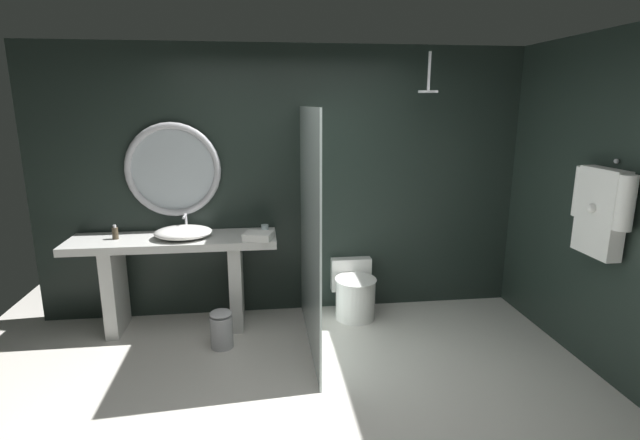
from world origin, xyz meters
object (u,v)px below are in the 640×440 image
(tumbler_cup, at_px, (265,230))
(toilet, at_px, (354,290))
(hanging_bathrobe, at_px, (601,208))
(waste_bin, at_px, (222,329))
(vessel_sink, at_px, (183,232))
(round_wall_mirror, at_px, (173,170))
(folded_hand_towel, at_px, (258,236))
(soap_dispenser, at_px, (115,233))
(rain_shower_head, at_px, (428,87))

(tumbler_cup, height_order, toilet, tumbler_cup)
(hanging_bathrobe, bearing_deg, tumbler_cup, 155.67)
(hanging_bathrobe, bearing_deg, toilet, 142.33)
(waste_bin, bearing_deg, vessel_sink, 128.34)
(tumbler_cup, bearing_deg, vessel_sink, 178.28)
(vessel_sink, distance_m, hanging_bathrobe, 3.40)
(round_wall_mirror, distance_m, folded_hand_towel, 1.03)
(vessel_sink, height_order, hanging_bathrobe, hanging_bathrobe)
(soap_dispenser, xyz_separation_m, round_wall_mirror, (0.50, 0.24, 0.52))
(vessel_sink, bearing_deg, folded_hand_towel, -11.55)
(round_wall_mirror, bearing_deg, vessel_sink, -70.44)
(hanging_bathrobe, distance_m, toilet, 2.27)
(rain_shower_head, xyz_separation_m, hanging_bathrobe, (0.99, -1.07, -0.89))
(rain_shower_head, xyz_separation_m, waste_bin, (-1.86, -0.36, -2.03))
(vessel_sink, relative_size, soap_dispenser, 3.96)
(toilet, bearing_deg, soap_dispenser, -178.46)
(soap_dispenser, relative_size, hanging_bathrobe, 0.18)
(hanging_bathrobe, xyz_separation_m, toilet, (-1.59, 1.23, -1.05))
(tumbler_cup, relative_size, hanging_bathrobe, 0.15)
(hanging_bathrobe, relative_size, folded_hand_towel, 2.96)
(tumbler_cup, xyz_separation_m, round_wall_mirror, (-0.83, 0.30, 0.53))
(toilet, bearing_deg, waste_bin, -157.59)
(soap_dispenser, distance_m, rain_shower_head, 3.07)
(round_wall_mirror, distance_m, toilet, 2.08)
(waste_bin, bearing_deg, hanging_bathrobe, -13.97)
(soap_dispenser, relative_size, waste_bin, 0.38)
(soap_dispenser, bearing_deg, toilet, 1.54)
(soap_dispenser, xyz_separation_m, hanging_bathrobe, (3.79, -1.17, 0.38))
(tumbler_cup, height_order, folded_hand_towel, tumbler_cup)
(soap_dispenser, xyz_separation_m, folded_hand_towel, (1.27, -0.18, -0.02))
(round_wall_mirror, height_order, hanging_bathrobe, round_wall_mirror)
(tumbler_cup, xyz_separation_m, folded_hand_towel, (-0.06, -0.11, -0.02))
(vessel_sink, xyz_separation_m, round_wall_mirror, (-0.10, 0.28, 0.53))
(round_wall_mirror, relative_size, rain_shower_head, 2.52)
(soap_dispenser, distance_m, waste_bin, 1.29)
(soap_dispenser, height_order, round_wall_mirror, round_wall_mirror)
(vessel_sink, relative_size, tumbler_cup, 4.80)
(toilet, relative_size, folded_hand_towel, 2.49)
(tumbler_cup, distance_m, round_wall_mirror, 1.03)
(hanging_bathrobe, bearing_deg, rain_shower_head, 132.76)
(soap_dispenser, relative_size, round_wall_mirror, 0.15)
(vessel_sink, xyz_separation_m, rain_shower_head, (2.20, -0.06, 1.27))
(round_wall_mirror, distance_m, hanging_bathrobe, 3.58)
(folded_hand_towel, bearing_deg, soap_dispenser, 172.13)
(soap_dispenser, relative_size, folded_hand_towel, 0.53)
(round_wall_mirror, bearing_deg, hanging_bathrobe, -23.21)
(rain_shower_head, distance_m, hanging_bathrobe, 1.71)
(toilet, bearing_deg, tumbler_cup, -172.10)
(tumbler_cup, distance_m, soap_dispenser, 1.33)
(rain_shower_head, relative_size, hanging_bathrobe, 0.48)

